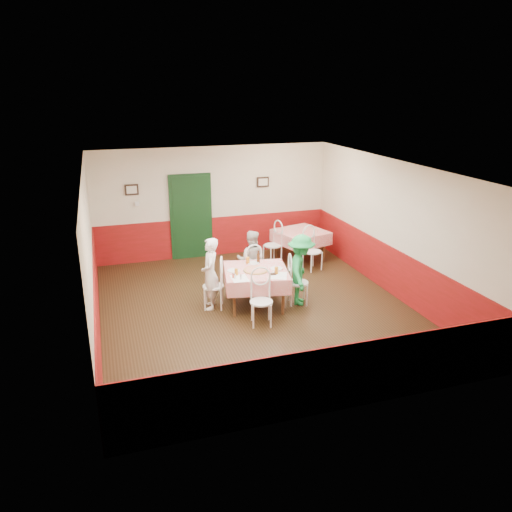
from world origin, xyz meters
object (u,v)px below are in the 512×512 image
object	(u,v)px
chair_left	(213,286)
diner_far	(251,260)
second_table	(300,246)
chair_right	(298,283)
chair_far	(251,270)
glass_c	(248,260)
chair_second_b	(313,252)
beer_bottle	(258,257)
pizza	(256,270)
wallet	(273,274)
chair_second_a	(273,245)
chair_near	(261,302)
glass_a	(236,272)
glass_b	(276,270)
diner_right	(301,270)
diner_left	(210,274)
main_table	(256,288)

from	to	relation	value
chair_left	diner_far	bearing A→B (deg)	142.99
second_table	chair_right	xyz separation A→B (m)	(-1.08, -2.47, 0.08)
chair_far	glass_c	world-z (taller)	chair_far
chair_second_b	beer_bottle	world-z (taller)	beer_bottle
pizza	diner_far	world-z (taller)	diner_far
glass_c	wallet	world-z (taller)	glass_c
chair_far	chair_second_a	world-z (taller)	same
glass_c	pizza	bearing A→B (deg)	-86.63
chair_right	chair_second_b	xyz separation A→B (m)	(1.08, 1.72, 0.00)
chair_second_b	chair_near	bearing A→B (deg)	-146.53
chair_near	glass_a	size ratio (longest dim) A/B	6.98
chair_second_a	glass_b	world-z (taller)	chair_second_a
beer_bottle	diner_right	size ratio (longest dim) A/B	0.16
chair_second_a	diner_right	size ratio (longest dim) A/B	0.62
glass_a	wallet	bearing A→B (deg)	-15.28
wallet	diner_right	world-z (taller)	diner_right
wallet	diner_right	distance (m)	0.67
chair_second_b	second_table	bearing A→B (deg)	74.43
chair_second_b	diner_right	size ratio (longest dim) A/B	0.62
wallet	diner_left	bearing A→B (deg)	166.54
chair_second_b	diner_left	xyz separation A→B (m)	(-2.80, -1.39, 0.27)
glass_b	diner_far	size ratio (longest dim) A/B	0.10
chair_right	glass_b	bearing A→B (deg)	118.79
chair_far	diner_left	bearing A→B (deg)	32.15
second_table	chair_left	xyz separation A→B (m)	(-2.75, -2.15, 0.08)
chair_second_b	glass_a	bearing A→B (deg)	-159.59
chair_near	wallet	world-z (taller)	chair_near
glass_b	main_table	bearing A→B (deg)	134.46
chair_far	wallet	distance (m)	1.22
second_table	diner_left	size ratio (longest dim) A/B	0.78
beer_bottle	glass_b	bearing A→B (deg)	-79.35
chair_left	chair_near	world-z (taller)	same
wallet	diner_left	world-z (taller)	diner_left
chair_far	beer_bottle	size ratio (longest dim) A/B	3.93
diner_left	chair_near	bearing A→B (deg)	50.85
chair_right	glass_a	size ratio (longest dim) A/B	6.98
chair_second_a	chair_near	bearing A→B (deg)	-38.48
chair_left	chair_right	xyz separation A→B (m)	(1.67, -0.33, 0.00)
pizza	wallet	world-z (taller)	pizza
glass_c	chair_near	bearing A→B (deg)	-95.32
pizza	glass_b	bearing A→B (deg)	-38.79
chair_second_a	wallet	xyz separation A→B (m)	(-0.93, -2.65, 0.32)
glass_a	diner_left	bearing A→B (deg)	143.45
pizza	chair_second_a	bearing A→B (deg)	63.30
chair_second_b	glass_a	size ratio (longest dim) A/B	6.98
glass_a	diner_far	distance (m)	1.22
chair_left	diner_right	world-z (taller)	diner_right
beer_bottle	chair_near	bearing A→B (deg)	-105.44
chair_far	wallet	size ratio (longest dim) A/B	8.18
chair_near	glass_a	xyz separation A→B (m)	(-0.28, 0.68, 0.37)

